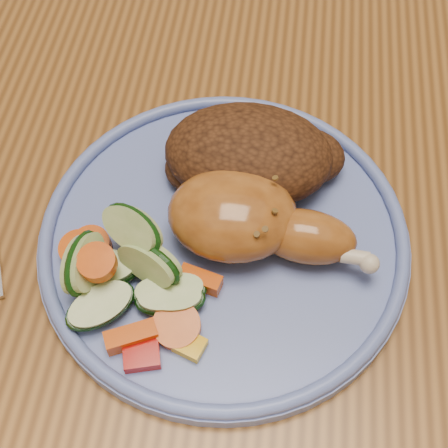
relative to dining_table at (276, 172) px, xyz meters
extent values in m
plane|color=brown|center=(0.00, 0.00, -0.67)|extent=(4.00, 4.00, 0.00)
cube|color=brown|center=(0.00, 0.00, 0.06)|extent=(0.90, 1.40, 0.04)
cube|color=#4C2D16|center=(0.00, 0.55, -0.24)|extent=(0.42, 0.42, 0.04)
cylinder|color=#4C2D16|center=(-0.18, 0.37, -0.46)|extent=(0.04, 0.04, 0.41)
cylinder|color=#4C2D16|center=(-0.18, 0.73, -0.46)|extent=(0.04, 0.04, 0.41)
cylinder|color=#4C2D16|center=(0.18, 0.37, -0.46)|extent=(0.04, 0.04, 0.41)
cylinder|color=#4C2D16|center=(0.18, 0.73, -0.46)|extent=(0.04, 0.04, 0.41)
cylinder|color=#5C71BB|center=(-0.03, -0.13, 0.09)|extent=(0.27, 0.27, 0.01)
torus|color=#5C71BB|center=(-0.03, -0.13, 0.10)|extent=(0.27, 0.27, 0.01)
ellipsoid|color=#AA6223|center=(-0.03, -0.13, 0.12)|extent=(0.09, 0.08, 0.05)
ellipsoid|color=#AA6223|center=(0.02, -0.14, 0.11)|extent=(0.07, 0.04, 0.04)
sphere|color=beige|center=(0.07, -0.16, 0.11)|extent=(0.01, 0.01, 0.01)
ellipsoid|color=#462511|center=(-0.02, -0.08, 0.12)|extent=(0.13, 0.09, 0.05)
ellipsoid|color=#462511|center=(0.02, -0.07, 0.11)|extent=(0.06, 0.05, 0.03)
ellipsoid|color=#462511|center=(-0.06, -0.09, 0.11)|extent=(0.05, 0.05, 0.03)
cube|color=#A50A05|center=(-0.07, -0.23, 0.10)|extent=(0.03, 0.02, 0.01)
cube|color=#E5A507|center=(-0.05, -0.22, 0.10)|extent=(0.02, 0.02, 0.01)
cylinder|color=#E55107|center=(-0.13, -0.16, 0.10)|extent=(0.03, 0.03, 0.02)
cube|color=#E55107|center=(-0.08, -0.22, 0.10)|extent=(0.04, 0.03, 0.01)
cylinder|color=#E55107|center=(-0.11, -0.18, 0.13)|extent=(0.03, 0.03, 0.01)
cube|color=#E55107|center=(-0.05, -0.18, 0.10)|extent=(0.03, 0.02, 0.01)
cylinder|color=#E55107|center=(-0.06, -0.21, 0.10)|extent=(0.03, 0.03, 0.02)
cylinder|color=#E55107|center=(-0.12, -0.16, 0.10)|extent=(0.03, 0.03, 0.02)
cylinder|color=#B7CB84|center=(-0.06, -0.19, 0.10)|extent=(0.05, 0.05, 0.02)
cylinder|color=#B7CB84|center=(-0.11, -0.18, 0.10)|extent=(0.05, 0.05, 0.02)
cylinder|color=#B7CB84|center=(-0.12, -0.18, 0.12)|extent=(0.04, 0.05, 0.05)
cylinder|color=#B7CB84|center=(-0.08, -0.17, 0.12)|extent=(0.05, 0.04, 0.05)
cylinder|color=#B7CB84|center=(-0.09, -0.16, 0.13)|extent=(0.06, 0.06, 0.04)
cylinder|color=#B7CB84|center=(-0.11, -0.20, 0.11)|extent=(0.06, 0.06, 0.02)
cylinder|color=#B7CB84|center=(-0.06, -0.19, 0.10)|extent=(0.06, 0.06, 0.02)
camera|label=1|loc=(-0.01, -0.37, 0.48)|focal=50.00mm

